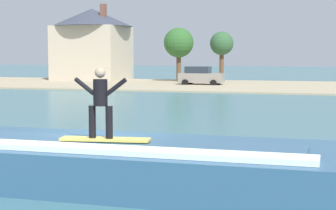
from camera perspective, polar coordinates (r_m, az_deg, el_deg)
name	(u,v)px	position (r m, az deg, el deg)	size (l,w,h in m)	color
ground_plane	(100,172)	(14.41, -7.00, -6.88)	(260.00, 260.00, 0.00)	#3D6C76
wave_crest	(112,162)	(13.09, -5.77, -5.84)	(10.45, 3.79, 1.07)	#325B7C
surfboard	(105,139)	(12.61, -6.45, -3.51)	(2.07, 0.71, 0.06)	#EAD159
surfer	(100,99)	(12.49, -6.94, 0.64)	(1.26, 0.32, 1.59)	black
shoreline_bank	(270,86)	(52.44, 10.40, 1.91)	(120.00, 19.28, 0.13)	tan
car_near_shore	(201,76)	(53.34, 3.36, 2.99)	(4.21, 2.05, 1.86)	gray
house_with_chimney	(92,41)	(64.64, -7.77, 6.50)	(9.24, 9.24, 8.60)	beige
tree_tall_bare	(222,44)	(60.20, 5.53, 6.22)	(2.53, 2.53, 5.45)	brown
tree_short_bushy	(179,43)	(59.26, 1.10, 6.36)	(3.16, 3.16, 5.83)	brown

